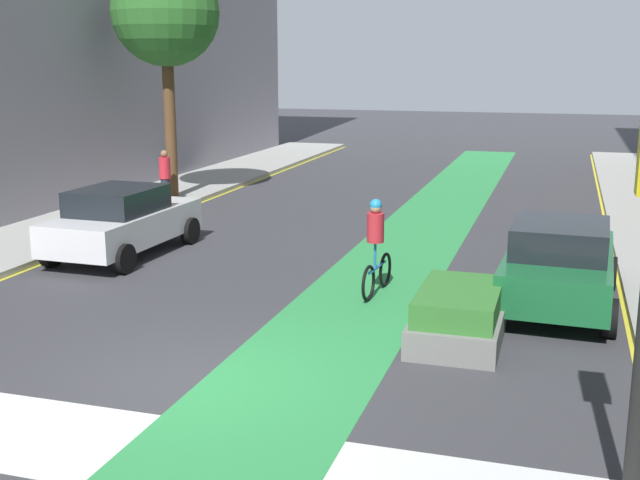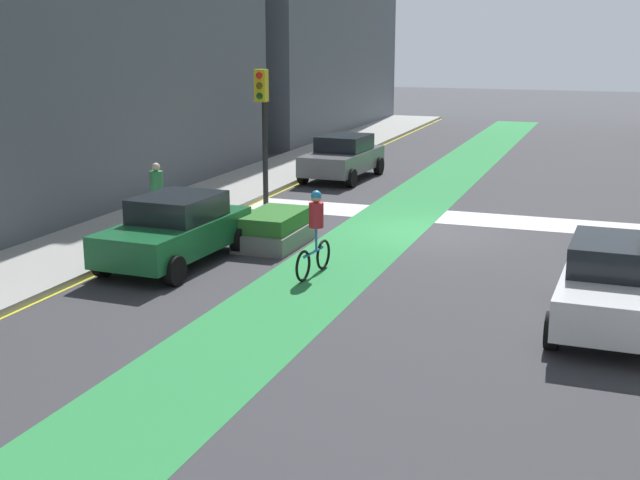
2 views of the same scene
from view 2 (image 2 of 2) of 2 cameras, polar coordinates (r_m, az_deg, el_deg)
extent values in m
plane|color=#38383D|center=(22.67, 7.45, 0.55)|extent=(120.00, 120.00, 0.00)
cube|color=#2D8C47|center=(22.98, 4.21, 0.82)|extent=(2.40, 60.00, 0.01)
cube|color=silver|center=(24.58, 8.46, 1.56)|extent=(12.00, 1.80, 0.01)
cube|color=#9E9E99|center=(25.28, -9.38, 2.03)|extent=(3.00, 60.00, 0.15)
cube|color=yellow|center=(24.61, -6.32, 1.64)|extent=(0.16, 60.00, 0.01)
cylinder|color=black|center=(25.78, -3.74, 6.87)|extent=(0.16, 0.16, 4.11)
cube|color=gold|center=(25.46, -3.98, 10.36)|extent=(0.35, 0.28, 0.95)
sphere|color=red|center=(25.31, -4.12, 11.01)|extent=(0.20, 0.20, 0.20)
sphere|color=#4C380C|center=(25.33, -4.11, 10.34)|extent=(0.20, 0.20, 0.20)
sphere|color=#0C3814|center=(25.35, -4.09, 9.66)|extent=(0.20, 0.20, 0.20)
cube|color=#196033|center=(19.48, -9.80, 0.30)|extent=(1.98, 4.28, 0.70)
cube|color=black|center=(19.52, -9.57, 2.21)|extent=(1.69, 2.07, 0.55)
cylinder|color=black|center=(17.90, -9.79, -2.06)|extent=(0.25, 0.65, 0.64)
cylinder|color=black|center=(18.89, -14.43, -1.46)|extent=(0.25, 0.65, 0.64)
cylinder|color=black|center=(20.36, -5.43, 0.01)|extent=(0.25, 0.65, 0.64)
cylinder|color=black|center=(21.24, -9.74, 0.45)|extent=(0.25, 0.65, 0.64)
cube|color=silver|center=(15.95, 19.26, -3.31)|extent=(1.91, 4.25, 0.70)
cube|color=black|center=(15.98, 19.47, -0.97)|extent=(1.65, 2.04, 0.55)
cylinder|color=black|center=(14.71, 15.39, -5.90)|extent=(0.24, 0.65, 0.64)
cylinder|color=black|center=(17.50, 16.44, -2.81)|extent=(0.24, 0.65, 0.64)
cube|color=slate|center=(30.58, 1.52, 5.37)|extent=(2.00, 4.28, 0.70)
cube|color=black|center=(30.68, 1.66, 6.57)|extent=(1.70, 2.08, 0.55)
cylinder|color=black|center=(28.96, 2.13, 4.19)|extent=(0.25, 0.65, 0.64)
cylinder|color=black|center=(29.63, -1.14, 4.41)|extent=(0.25, 0.65, 0.64)
cylinder|color=black|center=(31.70, 3.99, 5.00)|extent=(0.25, 0.65, 0.64)
cylinder|color=black|center=(32.31, 0.96, 5.20)|extent=(0.25, 0.65, 0.64)
torus|color=black|center=(17.94, -1.15, -1.76)|extent=(0.11, 0.68, 0.68)
torus|color=black|center=(18.86, 0.22, -0.98)|extent=(0.11, 0.68, 0.68)
cylinder|color=#2672BF|center=(18.35, -0.45, -0.82)|extent=(0.14, 0.95, 0.06)
cylinder|color=#2672BF|center=(18.42, -0.25, 0.10)|extent=(0.05, 0.05, 0.50)
cylinder|color=red|center=(18.30, -0.26, 1.70)|extent=(0.32, 0.32, 0.55)
sphere|color=tan|center=(18.22, -0.26, 2.88)|extent=(0.22, 0.22, 0.22)
sphere|color=#268CCC|center=(18.22, -0.26, 3.00)|extent=(0.23, 0.23, 0.23)
cylinder|color=#262638|center=(23.01, -10.89, 1.97)|extent=(0.28, 0.28, 0.77)
cylinder|color=#338C4C|center=(22.87, -10.97, 3.74)|extent=(0.34, 0.34, 0.68)
sphere|color=beige|center=(22.80, -11.02, 4.86)|extent=(0.22, 0.22, 0.22)
cube|color=slate|center=(21.03, -3.08, 0.23)|extent=(1.37, 2.34, 0.45)
cube|color=#33722D|center=(20.93, -3.09, 1.36)|extent=(1.23, 2.10, 0.40)
camera|label=1|loc=(32.37, 2.95, 12.38)|focal=44.82mm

